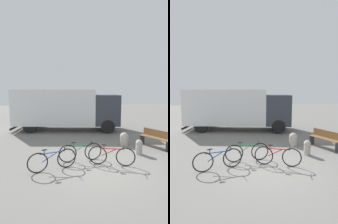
# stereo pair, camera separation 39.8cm
# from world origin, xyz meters

# --- Properties ---
(ground_plane) EXTENTS (60.00, 60.00, 0.00)m
(ground_plane) POSITION_xyz_m (0.00, 0.00, 0.00)
(ground_plane) COLOR slate
(delivery_truck) EXTENTS (7.92, 3.70, 2.98)m
(delivery_truck) POSITION_xyz_m (-0.96, 6.56, 1.66)
(delivery_truck) COLOR white
(delivery_truck) RESTS_ON ground
(park_bench) EXTENTS (1.03, 1.62, 0.89)m
(park_bench) POSITION_xyz_m (3.37, 1.71, 0.50)
(park_bench) COLOR brown
(park_bench) RESTS_ON ground
(bicycle_near) EXTENTS (1.77, 0.60, 0.84)m
(bicycle_near) POSITION_xyz_m (-1.83, -0.12, 0.39)
(bicycle_near) COLOR black
(bicycle_near) RESTS_ON ground
(bicycle_middle) EXTENTS (1.82, 0.44, 0.84)m
(bicycle_middle) POSITION_xyz_m (-0.70, 0.54, 0.39)
(bicycle_middle) COLOR black
(bicycle_middle) RESTS_ON ground
(bicycle_far) EXTENTS (1.74, 0.68, 0.84)m
(bicycle_far) POSITION_xyz_m (0.43, -0.06, 0.39)
(bicycle_far) COLOR black
(bicycle_far) RESTS_ON ground
(bollard_near_bench) EXTENTS (0.31, 0.31, 0.68)m
(bollard_near_bench) POSITION_xyz_m (2.07, 0.90, 0.37)
(bollard_near_bench) COLOR #9E998C
(bollard_near_bench) RESTS_ON ground
(bollard_far_bench) EXTENTS (0.45, 0.45, 0.70)m
(bollard_far_bench) POSITION_xyz_m (1.89, 2.24, 0.36)
(bollard_far_bench) COLOR #9E998C
(bollard_far_bench) RESTS_ON ground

